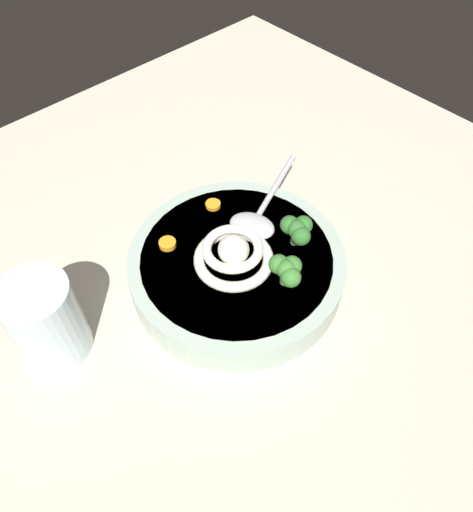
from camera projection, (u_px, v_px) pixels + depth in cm
name	position (u px, v px, depth cm)	size (l,w,h in cm)	color
table_slab	(246.00, 273.00, 67.12)	(101.20, 101.20, 3.82)	#BCB29E
soup_bowl	(236.00, 267.00, 62.46)	(27.26, 27.26, 4.52)	#9EB2A3
noodle_pile	(233.00, 254.00, 59.20)	(10.79, 10.58, 4.34)	silver
soup_spoon	(256.00, 219.00, 63.65)	(9.67, 17.21, 1.60)	#B7B7BC
broccoli_floret_beside_noodles	(298.00, 229.00, 60.48)	(4.68, 4.03, 3.70)	#7A9E60
broccoli_floret_center	(287.00, 269.00, 56.55)	(4.70, 4.04, 3.71)	#7A9E60
carrot_slice_right	(167.00, 244.00, 61.57)	(2.17, 2.17, 0.69)	orange
carrot_slice_front	(213.00, 205.00, 65.98)	(2.04, 2.04, 0.57)	orange
drinking_glass	(46.00, 320.00, 53.85)	(7.87, 7.87, 10.96)	silver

